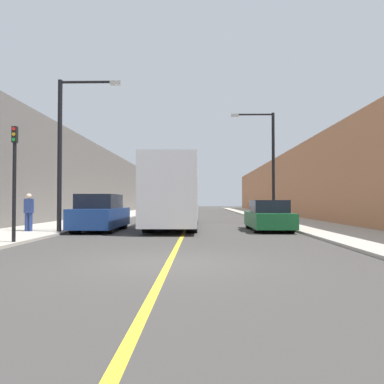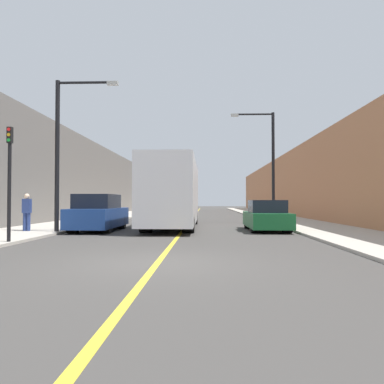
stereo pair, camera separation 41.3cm
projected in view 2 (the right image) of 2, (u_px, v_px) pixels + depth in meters
name	position (u px, v px, depth m)	size (l,w,h in m)	color
ground_plane	(157.00, 263.00, 8.87)	(200.00, 200.00, 0.00)	#3F3D3A
sidewalk_left	(125.00, 215.00, 39.10)	(3.87, 72.00, 0.10)	#B2AA9E
sidewalk_right	(265.00, 215.00, 38.57)	(3.87, 72.00, 0.10)	#B2AA9E
building_row_left	(88.00, 182.00, 39.33)	(4.00, 72.00, 6.99)	#66605B
building_row_right	(303.00, 185.00, 38.50)	(4.00, 72.00, 6.31)	#B2724C
road_center_line	(195.00, 215.00, 38.84)	(0.16, 72.00, 0.01)	gold
bus	(173.00, 193.00, 20.65)	(2.53, 10.48, 3.61)	silver
parked_suv_left	(98.00, 214.00, 18.50)	(1.96, 4.89, 1.81)	navy
car_right_near	(266.00, 217.00, 18.59)	(1.87, 4.56, 1.52)	#145128
street_lamp_left	(64.00, 143.00, 17.03)	(2.89, 0.24, 6.89)	black
street_lamp_right	(269.00, 159.00, 24.71)	(2.89, 0.24, 7.24)	black
traffic_light	(9.00, 179.00, 12.69)	(0.16, 0.18, 3.89)	black
pedestrian	(27.00, 212.00, 17.18)	(0.38, 0.24, 1.72)	navy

